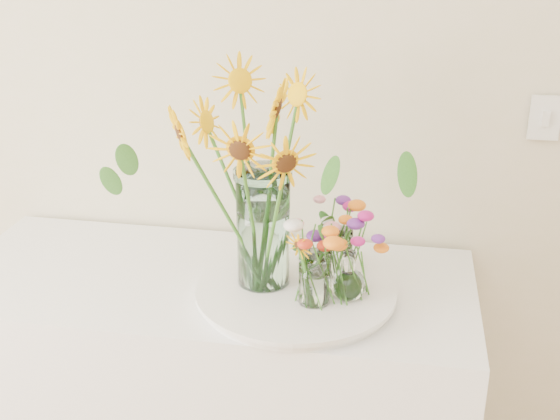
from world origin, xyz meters
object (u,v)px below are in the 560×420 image
object	(u,v)px
small_vase_b	(348,275)
small_vase_c	(339,252)
tray	(296,294)
counter	(215,414)
mason_jar	(263,228)
small_vase_a	(315,279)

from	to	relation	value
small_vase_b	small_vase_c	distance (m)	0.13
tray	small_vase_b	bearing A→B (deg)	-7.30
small_vase_b	counter	bearing A→B (deg)	167.04
small_vase_c	mason_jar	bearing A→B (deg)	-154.52
small_vase_c	counter	bearing A→B (deg)	-173.54
mason_jar	tray	bearing A→B (deg)	-14.40
mason_jar	small_vase_c	size ratio (longest dim) A/B	2.49
counter	small_vase_a	xyz separation A→B (m)	(0.30, -0.13, 0.54)
small_vase_b	small_vase_a	bearing A→B (deg)	-151.86
counter	tray	size ratio (longest dim) A/B	2.92
counter	small_vase_b	bearing A→B (deg)	-12.96
small_vase_a	small_vase_c	world-z (taller)	small_vase_a
small_vase_b	small_vase_c	size ratio (longest dim) A/B	1.02
counter	small_vase_a	bearing A→B (deg)	-23.10
mason_jar	small_vase_b	world-z (taller)	mason_jar
counter	mason_jar	world-z (taller)	mason_jar
mason_jar	small_vase_a	world-z (taller)	mason_jar
mason_jar	counter	bearing A→B (deg)	163.31
counter	small_vase_b	distance (m)	0.66
counter	small_vase_a	distance (m)	0.63
mason_jar	small_vase_b	distance (m)	0.24
tray	small_vase_b	xyz separation A→B (m)	(0.13, -0.02, 0.08)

